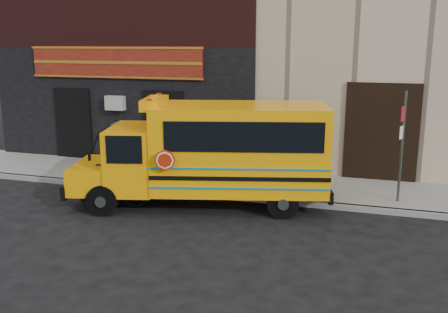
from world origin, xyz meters
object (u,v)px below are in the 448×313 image
object	(u,v)px
school_bus	(215,151)
sign_pole	(402,144)
bicycle	(112,186)
cyclist	(112,176)

from	to	relation	value
school_bus	sign_pole	distance (m)	4.93
school_bus	sign_pole	xyz separation A→B (m)	(4.75, 1.29, 0.21)
sign_pole	bicycle	xyz separation A→B (m)	(-7.31, -2.28, -1.13)
sign_pole	cyclist	world-z (taller)	sign_pole
bicycle	cyclist	xyz separation A→B (m)	(0.05, -0.09, 0.30)
school_bus	cyclist	distance (m)	2.80
school_bus	cyclist	world-z (taller)	school_bus
school_bus	sign_pole	world-z (taller)	sign_pole
sign_pole	cyclist	distance (m)	7.68
school_bus	bicycle	world-z (taller)	school_bus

